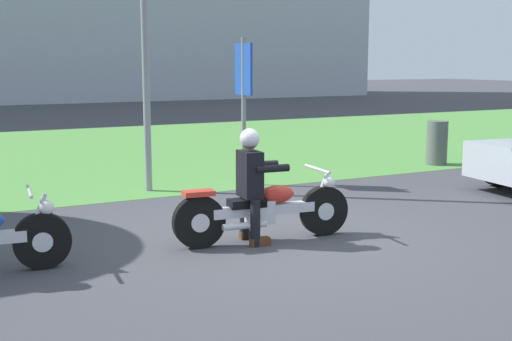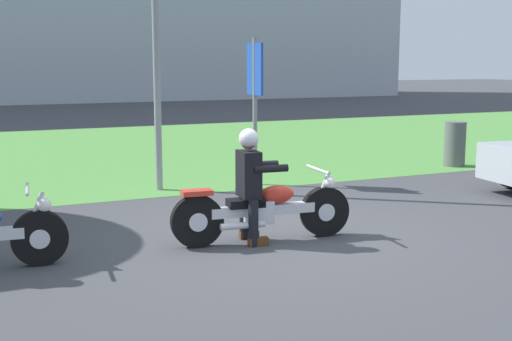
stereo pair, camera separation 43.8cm
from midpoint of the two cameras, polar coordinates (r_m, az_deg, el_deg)
The scene contains 6 objects.
ground at distance 8.41m, azimuth 0.04°, elevation -5.74°, with size 120.00×120.00×0.00m, color #424247.
grass_verge at distance 16.82m, azimuth -14.43°, elevation 1.52°, with size 60.00×12.00×0.01m, color #549342.
motorcycle_lead at distance 8.16m, azimuth -0.83°, elevation -3.41°, with size 2.28×0.66×0.87m.
rider_lead at distance 8.02m, azimuth -1.97°, elevation -0.54°, with size 0.58×0.50×1.40m.
trash_can at distance 14.74m, azimuth 14.33°, elevation 2.30°, with size 0.44×0.44×0.94m, color #595E5B.
sign_banner at distance 11.83m, azimuth -2.13°, elevation 7.04°, with size 0.08×0.60×2.60m.
Camera 1 is at (-3.97, -7.10, 2.17)m, focal length 46.97 mm.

